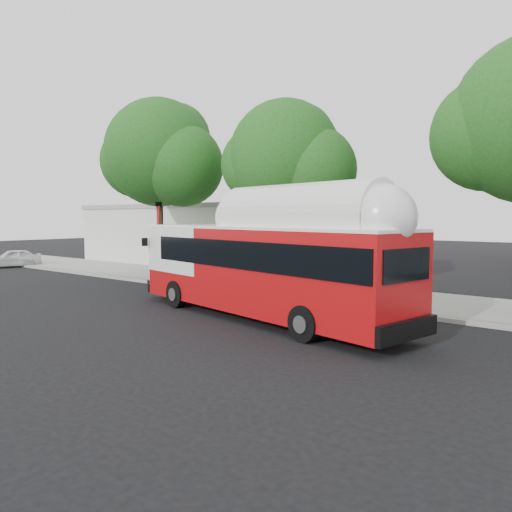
{
  "coord_description": "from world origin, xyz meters",
  "views": [
    {
      "loc": [
        12.18,
        -12.37,
        3.4
      ],
      "look_at": [
        -0.25,
        3.0,
        1.84
      ],
      "focal_mm": 35.0,
      "sensor_mm": 36.0,
      "label": 1
    }
  ],
  "objects": [
    {
      "name": "street_tree_left",
      "position": [
        -8.53,
        5.56,
        6.6
      ],
      "size": [
        6.67,
        5.8,
        9.74
      ],
      "color": "#2D2116",
      "rests_on": "ground"
    },
    {
      "name": "transit_bus",
      "position": [
        2.06,
        0.5,
        1.65
      ],
      "size": [
        12.12,
        4.55,
        3.53
      ],
      "rotation": [
        0.0,
        0.0,
        -0.2
      ],
      "color": "#A90B0E",
      "rests_on": "ground"
    },
    {
      "name": "ground",
      "position": [
        0.0,
        0.0,
        0.0
      ],
      "size": [
        120.0,
        120.0,
        0.0
      ],
      "primitive_type": "plane",
      "color": "black",
      "rests_on": "ground"
    },
    {
      "name": "street_tree_mid",
      "position": [
        -0.59,
        6.06,
        5.91
      ],
      "size": [
        5.75,
        5.0,
        8.62
      ],
      "color": "#2D2116",
      "rests_on": "ground"
    },
    {
      "name": "curb_strip",
      "position": [
        0.0,
        3.9,
        0.07
      ],
      "size": [
        60.0,
        0.3,
        0.15
      ],
      "primitive_type": "cube",
      "color": "gray",
      "rests_on": "ground"
    },
    {
      "name": "signal_pole",
      "position": [
        -7.69,
        4.32,
        2.13
      ],
      "size": [
        0.12,
        0.39,
        4.15
      ],
      "color": "red",
      "rests_on": "ground"
    },
    {
      "name": "parked_car",
      "position": [
        -21.69,
        3.37,
        0.61
      ],
      "size": [
        3.83,
        2.51,
        1.21
      ],
      "primitive_type": "imported",
      "rotation": [
        0.0,
        0.0,
        -0.33
      ],
      "color": "silver",
      "rests_on": "ground"
    },
    {
      "name": "red_curb_segment",
      "position": [
        -3.0,
        3.9,
        0.08
      ],
      "size": [
        10.0,
        0.32,
        0.16
      ],
      "primitive_type": "cube",
      "color": "maroon",
      "rests_on": "ground"
    },
    {
      "name": "sidewalk",
      "position": [
        0.0,
        6.5,
        0.07
      ],
      "size": [
        60.0,
        5.0,
        0.15
      ],
      "primitive_type": "cube",
      "color": "gray",
      "rests_on": "ground"
    },
    {
      "name": "low_commercial_bldg",
      "position": [
        -14.0,
        14.0,
        2.15
      ],
      "size": [
        16.2,
        10.2,
        4.25
      ],
      "color": "silver",
      "rests_on": "ground"
    }
  ]
}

